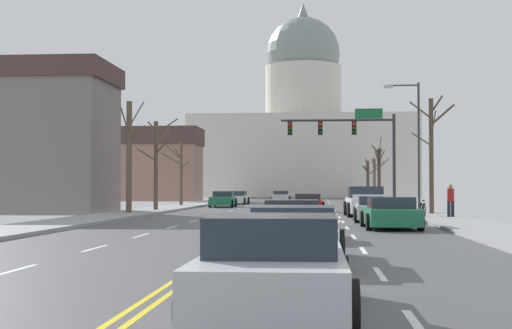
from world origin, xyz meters
TOP-DOWN VIEW (x-y plane):
  - ground at (0.00, -0.00)m, footprint 20.00×180.00m
  - signal_gantry at (4.80, 13.86)m, footprint 7.91×0.41m
  - street_lamp_right at (7.93, 5.72)m, footprint 2.09×0.24m
  - capitol_building at (0.00, 84.06)m, footprint 35.74×18.94m
  - sedan_near_00 at (1.75, 9.94)m, footprint 2.10×4.56m
  - pickup_truck_near_01 at (5.01, 3.38)m, footprint 2.39×5.38m
  - sedan_near_02 at (5.05, -3.04)m, footprint 2.14×4.27m
  - sedan_near_03 at (5.16, -8.86)m, footprint 2.16×4.60m
  - sedan_near_04 at (1.55, -14.88)m, footprint 2.10×4.32m
  - sedan_near_05 at (1.89, -22.25)m, footprint 2.17×4.75m
  - sedan_near_06 at (1.81, -28.80)m, footprint 1.97×4.36m
  - sedan_oncoming_00 at (-5.26, 21.66)m, footprint 1.99×4.72m
  - sedan_oncoming_01 at (-5.25, 31.33)m, footprint 2.23×4.38m
  - sedan_oncoming_02 at (-1.66, 42.96)m, footprint 2.05×4.65m
  - flank_building_00 at (-16.19, 6.17)m, footprint 12.07×6.65m
  - flank_building_01 at (-15.84, 46.63)m, footprint 9.54×6.47m
  - bare_tree_00 at (8.70, 4.20)m, footprint 2.31×1.76m
  - bare_tree_01 at (-8.45, 3.96)m, footprint 1.30×2.18m
  - bare_tree_02 at (8.58, 44.88)m, footprint 1.44×2.51m
  - bare_tree_03 at (-8.86, 22.18)m, footprint 2.31×1.15m
  - bare_tree_04 at (8.06, 32.40)m, footprint 1.77×1.25m
  - bare_tree_05 at (-8.18, 9.91)m, footprint 2.44×2.54m
  - bare_tree_06 at (8.13, 49.30)m, footprint 1.67×2.37m
  - pedestrian_00 at (8.89, -0.59)m, footprint 0.35×0.34m
  - bicycle_parked at (7.66, 0.36)m, footprint 0.12×1.77m

SIDE VIEW (x-z plane):
  - ground at x=0.00m, z-range -0.08..0.12m
  - bicycle_parked at x=7.66m, z-range 0.06..0.91m
  - sedan_near_00 at x=1.75m, z-range -0.03..1.14m
  - sedan_oncoming_02 at x=-1.66m, z-range -0.04..1.16m
  - sedan_near_02 at x=5.05m, z-range -0.02..1.15m
  - sedan_near_03 at x=5.16m, z-range -0.04..1.19m
  - sedan_near_04 at x=1.55m, z-range -0.03..1.19m
  - sedan_oncoming_01 at x=-5.25m, z-range -0.03..1.19m
  - sedan_near_05 at x=1.89m, z-range -0.02..1.19m
  - sedan_near_06 at x=1.81m, z-range -0.04..1.22m
  - sedan_oncoming_00 at x=-5.26m, z-range -0.04..1.22m
  - pickup_truck_near_01 at x=5.01m, z-range -0.09..1.55m
  - pedestrian_00 at x=8.89m, z-range 0.22..1.84m
  - bare_tree_06 at x=8.13m, z-range 0.21..4.89m
  - bare_tree_02 at x=8.58m, z-range -0.18..5.38m
  - bare_tree_03 at x=-8.86m, z-range 0.34..5.48m
  - bare_tree_04 at x=8.06m, z-range -0.09..5.99m
  - bare_tree_05 at x=-8.18m, z-range 0.26..6.24m
  - bare_tree_01 at x=-8.45m, z-range 0.21..6.69m
  - bare_tree_00 at x=8.70m, z-range 0.35..6.96m
  - flank_building_01 at x=-15.84m, z-range 0.06..8.47m
  - street_lamp_right at x=7.93m, z-range 0.83..8.38m
  - flank_building_00 at x=-16.19m, z-range 0.04..9.19m
  - signal_gantry at x=4.80m, z-range 1.67..8.57m
  - capitol_building at x=0.00m, z-range -5.79..26.09m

